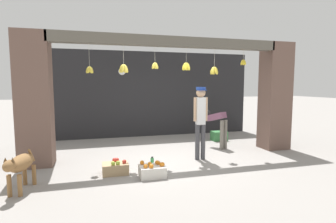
{
  "coord_description": "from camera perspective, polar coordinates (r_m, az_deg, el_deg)",
  "views": [
    {
      "loc": [
        -1.77,
        -6.0,
        1.8
      ],
      "look_at": [
        0.0,
        0.45,
        1.12
      ],
      "focal_mm": 28.0,
      "sensor_mm": 36.0,
      "label": 1
    }
  ],
  "objects": [
    {
      "name": "fruit_crate_apples",
      "position": [
        5.55,
        -11.36,
        -11.93
      ],
      "size": [
        0.52,
        0.39,
        0.29
      ],
      "color": "tan",
      "rests_on": "ground_plane"
    },
    {
      "name": "shop_pillar_left",
      "position": [
        6.45,
        -27.06,
        2.27
      ],
      "size": [
        0.7,
        0.6,
        2.94
      ],
      "primitive_type": "cube",
      "color": "brown",
      "rests_on": "ground_plane"
    },
    {
      "name": "shopkeeper",
      "position": [
        6.29,
        7.1,
        -1.09
      ],
      "size": [
        0.34,
        0.29,
        1.75
      ],
      "rotation": [
        0.0,
        0.0,
        3.04
      ],
      "color": "#424247",
      "rests_on": "ground_plane"
    },
    {
      "name": "water_bottle",
      "position": [
        5.65,
        -3.46,
        -11.32
      ],
      "size": [
        0.07,
        0.07,
        0.29
      ],
      "color": "#38934C",
      "rests_on": "ground_plane"
    },
    {
      "name": "dog",
      "position": [
        5.13,
        -29.49,
        -10.06
      ],
      "size": [
        0.4,
        0.98,
        0.68
      ],
      "rotation": [
        0.0,
        0.0,
        -1.77
      ],
      "color": "olive",
      "rests_on": "ground_plane"
    },
    {
      "name": "wall_clock",
      "position": [
        9.02,
        -9.97,
        8.6
      ],
      "size": [
        0.26,
        0.03,
        0.26
      ],
      "color": "black"
    },
    {
      "name": "worker_stooping",
      "position": [
        7.62,
        10.76,
        -2.51
      ],
      "size": [
        0.46,
        0.79,
        1.07
      ],
      "rotation": [
        0.0,
        0.0,
        0.38
      ],
      "color": "#6B665B",
      "rests_on": "ground_plane"
    },
    {
      "name": "ground_plane",
      "position": [
        6.51,
        1.06,
        -10.24
      ],
      "size": [
        60.0,
        60.0,
        0.0
      ],
      "primitive_type": "plane",
      "color": "gray"
    },
    {
      "name": "storefront_awning",
      "position": [
        6.45,
        0.78,
        14.51
      ],
      "size": [
        5.56,
        0.31,
        0.9
      ],
      "color": "#5B564C"
    },
    {
      "name": "shop_pillar_right",
      "position": [
        7.96,
        22.25,
        3.02
      ],
      "size": [
        0.7,
        0.6,
        2.94
      ],
      "primitive_type": "cube",
      "color": "brown",
      "rests_on": "ground_plane"
    },
    {
      "name": "produce_box_green",
      "position": [
        8.7,
        11.04,
        -5.23
      ],
      "size": [
        0.47,
        0.35,
        0.3
      ],
      "primitive_type": "cube",
      "color": "#387A42",
      "rests_on": "ground_plane"
    },
    {
      "name": "shop_back_wall",
      "position": [
        9.22,
        -4.27,
        3.76
      ],
      "size": [
        7.46,
        0.12,
        2.94
      ],
      "primitive_type": "cube",
      "color": "#232326",
      "rests_on": "ground_plane"
    },
    {
      "name": "fruit_crate_oranges",
      "position": [
        5.28,
        -3.43,
        -12.7
      ],
      "size": [
        0.5,
        0.4,
        0.3
      ],
      "color": "silver",
      "rests_on": "ground_plane"
    }
  ]
}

